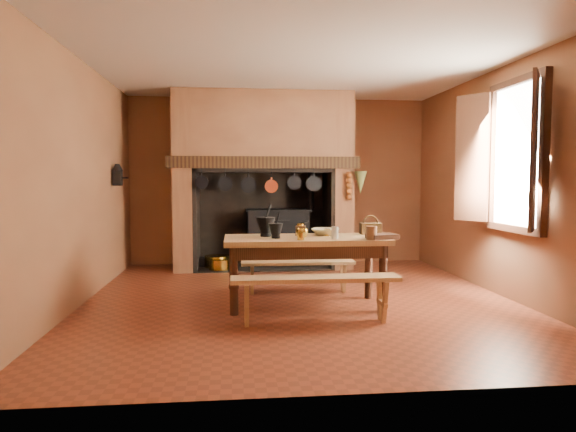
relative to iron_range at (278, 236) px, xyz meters
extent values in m
plane|color=maroon|center=(0.04, -2.45, -0.48)|extent=(5.50, 5.50, 0.00)
plane|color=silver|center=(0.04, -2.45, 2.32)|extent=(5.50, 5.50, 0.00)
cube|color=brown|center=(0.04, 0.30, 0.92)|extent=(5.00, 0.02, 2.80)
cube|color=brown|center=(-2.46, -2.45, 0.92)|extent=(0.02, 5.50, 2.80)
cube|color=brown|center=(2.54, -2.45, 0.92)|extent=(0.02, 5.50, 2.80)
cube|color=brown|center=(0.04, -5.20, 0.92)|extent=(5.00, 0.02, 2.80)
cube|color=brown|center=(-1.51, -0.15, 0.92)|extent=(0.30, 0.90, 2.80)
cube|color=brown|center=(0.99, -0.15, 0.92)|extent=(0.30, 0.90, 2.80)
cube|color=brown|center=(-0.26, -0.15, 1.72)|extent=(2.20, 0.90, 1.20)
cube|color=#301E0D|center=(-0.26, -0.55, 1.21)|extent=(2.95, 0.22, 0.18)
cube|color=black|center=(-0.26, 0.27, 0.32)|extent=(2.20, 0.06, 1.60)
cube|color=black|center=(-0.26, -0.15, -0.47)|extent=(2.20, 0.90, 0.02)
cube|color=black|center=(-0.01, 0.00, -0.03)|extent=(1.00, 0.50, 0.90)
cube|color=black|center=(-0.01, -0.02, 0.44)|extent=(1.04, 0.54, 0.04)
cube|color=black|center=(-0.01, -0.26, 0.07)|extent=(0.35, 0.02, 0.45)
cylinder|color=black|center=(0.54, 0.00, 0.77)|extent=(0.10, 0.10, 0.70)
cylinder|color=#B08A28|center=(-0.16, -0.28, 0.07)|extent=(0.03, 0.03, 0.03)
cylinder|color=#B08A28|center=(0.14, -0.28, 0.07)|extent=(0.03, 0.03, 0.03)
cylinder|color=#B08A28|center=(-1.01, -0.15, -0.38)|extent=(0.40, 0.40, 0.20)
cylinder|color=#B08A28|center=(-0.96, -0.40, -0.39)|extent=(0.34, 0.34, 0.18)
cube|color=black|center=(-1.21, -0.05, -0.40)|extent=(0.18, 0.18, 0.16)
cone|color=#5F6B32|center=(1.22, -0.66, 0.90)|extent=(0.20, 0.20, 0.35)
cube|color=white|center=(2.52, -2.85, 1.22)|extent=(0.02, 1.00, 1.60)
cube|color=#361C11|center=(2.49, -2.85, 2.06)|extent=(0.08, 1.16, 0.08)
cube|color=#361C11|center=(2.49, -2.85, 0.38)|extent=(0.08, 1.16, 0.08)
cube|color=#361C11|center=(2.29, -3.53, 1.22)|extent=(0.29, 0.39, 1.60)
cube|color=#361C11|center=(2.29, -2.17, 1.22)|extent=(0.29, 0.39, 1.60)
cube|color=black|center=(-2.38, -0.90, 0.97)|extent=(0.12, 0.12, 0.22)
cone|color=black|center=(-2.38, -0.90, 1.12)|extent=(0.16, 0.16, 0.10)
cylinder|color=black|center=(-2.29, -0.90, 0.97)|extent=(0.12, 0.02, 0.02)
cube|color=tan|center=(0.07, -2.79, 0.27)|extent=(1.81, 0.80, 0.06)
cube|color=#361C11|center=(0.07, -2.79, 0.17)|extent=(1.69, 0.68, 0.14)
cylinder|color=#361C11|center=(-0.73, -3.10, -0.12)|extent=(0.09, 0.09, 0.72)
cylinder|color=#361C11|center=(0.88, -3.10, -0.12)|extent=(0.09, 0.09, 0.72)
cylinder|color=#361C11|center=(-0.73, -2.49, -0.12)|extent=(0.09, 0.09, 0.72)
cylinder|color=#361C11|center=(0.88, -2.49, -0.12)|extent=(0.09, 0.09, 0.72)
cube|color=tan|center=(0.07, -3.50, -0.04)|extent=(1.67, 0.29, 0.04)
cube|color=tan|center=(0.07, -2.10, -0.10)|extent=(1.43, 0.25, 0.04)
cylinder|color=black|center=(-0.37, -2.68, 0.32)|extent=(0.13, 0.13, 0.04)
cone|color=black|center=(-0.37, -2.68, 0.43)|extent=(0.22, 0.22, 0.18)
cylinder|color=black|center=(-0.34, -2.68, 0.58)|extent=(0.09, 0.05, 0.18)
cylinder|color=black|center=(-0.27, -2.87, 0.31)|extent=(0.10, 0.10, 0.03)
cone|color=black|center=(-0.27, -2.87, 0.40)|extent=(0.16, 0.16, 0.14)
cylinder|color=black|center=(-0.25, -2.87, 0.51)|extent=(0.07, 0.04, 0.13)
cube|color=#361C11|center=(0.04, -2.60, 0.35)|extent=(0.13, 0.13, 0.11)
cylinder|color=#B08A28|center=(0.04, -2.60, 0.42)|extent=(0.08, 0.08, 0.03)
cylinder|color=black|center=(0.08, -2.60, 0.45)|extent=(0.09, 0.03, 0.03)
cylinder|color=#B08A28|center=(-0.02, -3.06, 0.34)|extent=(0.08, 0.08, 0.08)
cylinder|color=#B08A28|center=(0.33, -2.70, 0.34)|extent=(0.09, 0.09, 0.08)
imported|color=beige|center=(0.33, -2.62, 0.34)|extent=(0.41, 0.41, 0.08)
cylinder|color=brown|center=(0.74, -3.12, 0.37)|extent=(0.13, 0.13, 0.15)
cylinder|color=beige|center=(0.37, -2.98, 0.36)|extent=(0.09, 0.09, 0.13)
cube|color=#4D3517|center=(0.88, -2.55, 0.36)|extent=(0.24, 0.18, 0.13)
torus|color=#4D3517|center=(0.88, -2.55, 0.43)|extent=(0.19, 0.03, 0.19)
cube|color=#361C11|center=(0.88, -3.05, 0.33)|extent=(0.35, 0.28, 0.05)
imported|color=#B08A28|center=(0.02, -2.89, 0.35)|extent=(0.18, 0.18, 0.11)
camera|label=1|loc=(-0.71, -8.44, 0.93)|focal=32.00mm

